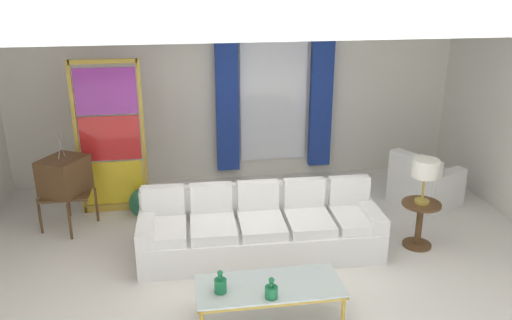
% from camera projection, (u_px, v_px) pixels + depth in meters
% --- Properties ---
extents(ground_plane, '(16.00, 16.00, 0.00)m').
position_uv_depth(ground_plane, '(269.00, 270.00, 6.12)').
color(ground_plane, white).
extents(wall_rear, '(8.00, 0.12, 3.00)m').
position_uv_depth(wall_rear, '(236.00, 89.00, 8.45)').
color(wall_rear, white).
rests_on(wall_rear, ground).
extents(curtained_window, '(2.00, 0.17, 2.70)m').
position_uv_depth(curtained_window, '(275.00, 75.00, 8.31)').
color(curtained_window, white).
rests_on(curtained_window, ground).
extents(couch_white_long, '(2.94, 1.00, 0.86)m').
position_uv_depth(couch_white_long, '(260.00, 228.00, 6.45)').
color(couch_white_long, white).
rests_on(couch_white_long, ground).
extents(coffee_table, '(1.43, 0.60, 0.41)m').
position_uv_depth(coffee_table, '(269.00, 288.00, 5.11)').
color(coffee_table, silver).
rests_on(coffee_table, ground).
extents(bottle_blue_decanter, '(0.12, 0.12, 0.24)m').
position_uv_depth(bottle_blue_decanter, '(220.00, 285.00, 4.95)').
color(bottle_blue_decanter, '#196B3D').
rests_on(bottle_blue_decanter, coffee_table).
extents(bottle_crystal_tall, '(0.12, 0.12, 0.21)m').
position_uv_depth(bottle_crystal_tall, '(271.00, 291.00, 4.88)').
color(bottle_crystal_tall, '#196B3D').
rests_on(bottle_crystal_tall, coffee_table).
extents(vintage_tv, '(0.73, 0.76, 1.35)m').
position_uv_depth(vintage_tv, '(64.00, 177.00, 6.91)').
color(vintage_tv, brown).
rests_on(vintage_tv, ground).
extents(armchair_white, '(1.09, 1.08, 0.80)m').
position_uv_depth(armchair_white, '(423.00, 185.00, 7.80)').
color(armchair_white, white).
rests_on(armchair_white, ground).
extents(stained_glass_divider, '(0.95, 0.05, 2.20)m').
position_uv_depth(stained_glass_divider, '(111.00, 141.00, 7.30)').
color(stained_glass_divider, gold).
rests_on(stained_glass_divider, ground).
extents(peacock_figurine, '(0.44, 0.60, 0.50)m').
position_uv_depth(peacock_figurine, '(144.00, 205.00, 7.30)').
color(peacock_figurine, beige).
rests_on(peacock_figurine, ground).
extents(round_side_table, '(0.48, 0.48, 0.59)m').
position_uv_depth(round_side_table, '(420.00, 220.00, 6.55)').
color(round_side_table, brown).
rests_on(round_side_table, ground).
extents(table_lamp_brass, '(0.32, 0.32, 0.57)m').
position_uv_depth(table_lamp_brass, '(425.00, 170.00, 6.32)').
color(table_lamp_brass, '#B29338').
rests_on(table_lamp_brass, round_side_table).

